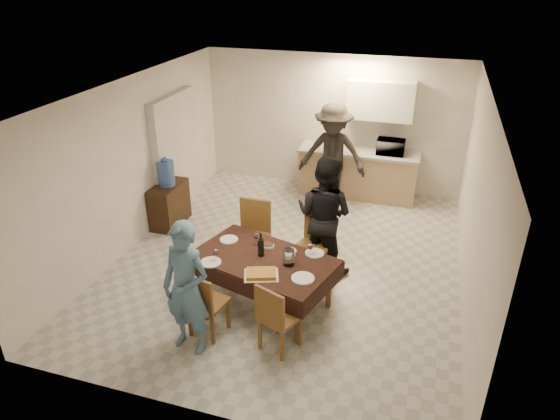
{
  "coord_description": "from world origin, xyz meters",
  "views": [
    {
      "loc": [
        1.78,
        -6.21,
        4.11
      ],
      "look_at": [
        -0.04,
        -0.3,
        1.0
      ],
      "focal_mm": 32.0,
      "sensor_mm": 36.0,
      "label": 1
    }
  ],
  "objects": [
    {
      "name": "ceiling",
      "position": [
        0.0,
        0.0,
        2.6
      ],
      "size": [
        5.0,
        6.0,
        0.02
      ],
      "primitive_type": "cube",
      "color": "white",
      "rests_on": "wall_back"
    },
    {
      "name": "water_jug",
      "position": [
        -2.28,
        0.55,
        0.94
      ],
      "size": [
        0.28,
        0.28,
        0.42
      ],
      "primitive_type": "cylinder",
      "color": "#3F67BE",
      "rests_on": "console"
    },
    {
      "name": "wine_glass_b",
      "position": [
        0.54,
        -0.84,
        0.78
      ],
      "size": [
        0.08,
        0.08,
        0.17
      ],
      "primitive_type": null,
      "color": "white",
      "rests_on": "dining_table"
    },
    {
      "name": "chair_far_left",
      "position": [
        -0.46,
        -0.44,
        0.63
      ],
      "size": [
        0.47,
        0.47,
        0.56
      ],
      "rotation": [
        0.0,
        0.0,
        3.14
      ],
      "color": "brown",
      "rests_on": "floor"
    },
    {
      "name": "wine_bottle",
      "position": [
        -0.06,
        -1.04,
        0.86
      ],
      "size": [
        0.08,
        0.08,
        0.33
      ],
      "primitive_type": null,
      "color": "black",
      "rests_on": "dining_table"
    },
    {
      "name": "person_far",
      "position": [
        0.54,
        -0.04,
        0.88
      ],
      "size": [
        0.99,
        0.86,
        1.76
      ],
      "primitive_type": "imported",
      "rotation": [
        0.0,
        0.0,
        2.89
      ],
      "color": "black",
      "rests_on": "floor"
    },
    {
      "name": "plate_near_left",
      "position": [
        -0.61,
        -1.39,
        0.7
      ],
      "size": [
        0.26,
        0.26,
        0.02
      ],
      "primitive_type": "cylinder",
      "color": "white",
      "rests_on": "dining_table"
    },
    {
      "name": "kitchen_worktop",
      "position": [
        0.6,
        2.68,
        0.89
      ],
      "size": [
        2.24,
        0.64,
        0.05
      ],
      "primitive_type": "cube",
      "color": "#A3A39E",
      "rests_on": "kitchen_base_cabinet"
    },
    {
      "name": "plate_far_right",
      "position": [
        0.59,
        -0.79,
        0.7
      ],
      "size": [
        0.25,
        0.25,
        0.01
      ],
      "primitive_type": "cylinder",
      "color": "white",
      "rests_on": "dining_table"
    },
    {
      "name": "wine_glass_a",
      "position": [
        -0.56,
        -1.34,
        0.79
      ],
      "size": [
        0.08,
        0.08,
        0.18
      ],
      "primitive_type": null,
      "color": "white",
      "rests_on": "dining_table"
    },
    {
      "name": "wine_glass_c",
      "position": [
        -0.21,
        -0.79,
        0.78
      ],
      "size": [
        0.08,
        0.08,
        0.17
      ],
      "primitive_type": null,
      "color": "white",
      "rests_on": "dining_table"
    },
    {
      "name": "console",
      "position": [
        -2.28,
        0.55,
        0.37
      ],
      "size": [
        0.4,
        0.79,
        0.73
      ],
      "primitive_type": "cube",
      "color": "black",
      "rests_on": "floor"
    },
    {
      "name": "person_near",
      "position": [
        -0.56,
        -2.14,
        0.82
      ],
      "size": [
        0.65,
        0.48,
        1.64
      ],
      "primitive_type": "imported",
      "rotation": [
        0.0,
        0.0,
        -0.15
      ],
      "color": "teal",
      "rests_on": "floor"
    },
    {
      "name": "floor",
      "position": [
        0.0,
        0.0,
        0.0
      ],
      "size": [
        5.0,
        6.0,
        0.02
      ],
      "primitive_type": "cube",
      "color": "beige",
      "rests_on": "ground"
    },
    {
      "name": "kitchen_base_cabinet",
      "position": [
        0.6,
        2.68,
        0.43
      ],
      "size": [
        2.2,
        0.6,
        0.86
      ],
      "primitive_type": "cube",
      "color": "tan",
      "rests_on": "floor"
    },
    {
      "name": "mushroom_dish",
      "position": [
        -0.06,
        -0.81,
        0.71
      ],
      "size": [
        0.19,
        0.19,
        0.03
      ],
      "primitive_type": "cylinder",
      "color": "white",
      "rests_on": "dining_table"
    },
    {
      "name": "water_pitcher",
      "position": [
        0.34,
        -1.14,
        0.8
      ],
      "size": [
        0.14,
        0.14,
        0.21
      ],
      "primitive_type": "cylinder",
      "color": "white",
      "rests_on": "dining_table"
    },
    {
      "name": "wall_left",
      "position": [
        -2.5,
        0.0,
        1.3
      ],
      "size": [
        0.02,
        6.0,
        2.6
      ],
      "primitive_type": "cube",
      "color": "silver",
      "rests_on": "floor"
    },
    {
      "name": "chair_far_right",
      "position": [
        0.44,
        -0.44,
        0.61
      ],
      "size": [
        0.56,
        0.56,
        0.54
      ],
      "rotation": [
        0.0,
        0.0,
        2.88
      ],
      "color": "brown",
      "rests_on": "floor"
    },
    {
      "name": "stub_partition",
      "position": [
        -2.42,
        1.2,
        1.05
      ],
      "size": [
        0.15,
        1.4,
        2.1
      ],
      "primitive_type": "cube",
      "color": "beige",
      "rests_on": "floor"
    },
    {
      "name": "microwave",
      "position": [
        1.17,
        2.68,
        1.05
      ],
      "size": [
        0.49,
        0.33,
        0.27
      ],
      "primitive_type": "imported",
      "rotation": [
        0.0,
        0.0,
        3.14
      ],
      "color": "white",
      "rests_on": "kitchen_worktop"
    },
    {
      "name": "dining_table",
      "position": [
        -0.01,
        -1.09,
        0.66
      ],
      "size": [
        2.0,
        1.49,
        0.7
      ],
      "rotation": [
        0.0,
        0.0,
        -0.28
      ],
      "color": "black",
      "rests_on": "floor"
    },
    {
      "name": "plate_near_right",
      "position": [
        0.59,
        -1.39,
        0.7
      ],
      "size": [
        0.28,
        0.28,
        0.02
      ],
      "primitive_type": "cylinder",
      "color": "white",
      "rests_on": "dining_table"
    },
    {
      "name": "upper_cabinet",
      "position": [
        0.9,
        2.82,
        1.85
      ],
      "size": [
        1.2,
        0.34,
        0.7
      ],
      "primitive_type": "cube",
      "color": "white",
      "rests_on": "wall_back"
    },
    {
      "name": "plate_far_left",
      "position": [
        -0.61,
        -0.79,
        0.7
      ],
      "size": [
        0.25,
        0.25,
        0.01
      ],
      "primitive_type": "cylinder",
      "color": "white",
      "rests_on": "dining_table"
    },
    {
      "name": "wall_right",
      "position": [
        2.5,
        0.0,
        1.3
      ],
      "size": [
        0.02,
        6.0,
        2.6
      ],
      "primitive_type": "cube",
      "color": "silver",
      "rests_on": "floor"
    },
    {
      "name": "chair_near_left",
      "position": [
        -0.46,
        -1.93,
        0.55
      ],
      "size": [
        0.48,
        0.48,
        0.48
      ],
      "rotation": [
        0.0,
        0.0,
        -0.19
      ],
      "color": "brown",
      "rests_on": "floor"
    },
    {
      "name": "salad_bowl",
      "position": [
        0.29,
        -0.91,
        0.73
      ],
      "size": [
        0.17,
        0.17,
        0.06
      ],
      "primitive_type": "cylinder",
      "color": "white",
      "rests_on": "dining_table"
    },
    {
      "name": "wall_front",
      "position": [
        0.0,
        -3.0,
        1.3
      ],
      "size": [
        5.0,
        0.02,
        2.6
      ],
      "primitive_type": "cube",
      "color": "silver",
      "rests_on": "floor"
    },
    {
      "name": "person_kitchen",
      "position": [
        0.18,
        2.23,
        0.95
      ],
      "size": [
        1.22,
        0.7,
        1.89
      ],
      "primitive_type": "imported",
      "color": "black",
      "rests_on": "floor"
    },
    {
      "name": "wall_back",
      "position": [
        0.0,
        3.0,
        1.3
      ],
      "size": [
        5.0,
        0.02,
        2.6
      ],
      "primitive_type": "cube",
      "color": "silver",
      "rests_on": "floor"
    },
    {
      "name": "chair_near_right",
      "position": [
        0.44,
        -1.93,
        0.55
      ],
      "size": [
        0.53,
        0.54,
        0.49
      ],
      "rotation": [
        0.0,
        0.0,
        -0.37
      ],
      "color": "brown",
      "rests_on": "floor"
    },
    {
      "name": "savoury_tart",
      "position": [
        0.09,
        -1.47,
        0.72
      ],
      "size": [
        0.49,
        0.43,
        0.05
      ],
      "primitive_type": "cube",
      "rotation": [
        0.0,
        0.0,
        0.34
      ],
      "color": "gold",
      "rests_on": "dining_table"
    }
  ]
}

